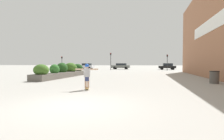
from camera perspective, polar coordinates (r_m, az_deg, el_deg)
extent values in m
plane|color=#A3A099|center=(6.09, -12.35, -11.32)|extent=(300.00, 300.00, 0.00)
cube|color=#605B54|center=(18.75, -15.58, -1.49)|extent=(1.30, 9.32, 0.54)
ellipsoid|color=#3D6623|center=(15.34, -22.12, -0.01)|extent=(1.26, 1.15, 0.94)
ellipsoid|color=#33702D|center=(17.06, -18.26, 0.22)|extent=(0.92, 0.83, 0.93)
ellipsoid|color=#234C1E|center=(18.66, -16.02, 0.60)|extent=(1.13, 1.16, 1.11)
ellipsoid|color=#3D6623|center=(20.13, -13.38, 0.73)|extent=(1.40, 1.31, 1.12)
ellipsoid|color=#234C1E|center=(22.20, -11.20, 0.72)|extent=(1.33, 1.07, 0.97)
cube|color=olive|center=(9.60, -8.17, -5.85)|extent=(0.42, 0.76, 0.01)
cylinder|color=beige|center=(9.86, -8.60, -5.98)|extent=(0.07, 0.07, 0.05)
cylinder|color=beige|center=(9.86, -7.73, -5.98)|extent=(0.07, 0.07, 0.05)
cylinder|color=beige|center=(9.35, -8.63, -6.43)|extent=(0.07, 0.07, 0.05)
cylinder|color=beige|center=(9.35, -7.71, -6.42)|extent=(0.07, 0.07, 0.05)
cylinder|color=tan|center=(9.56, -8.61, -4.04)|extent=(0.14, 0.14, 0.60)
cylinder|color=tan|center=(9.56, -7.75, -4.03)|extent=(0.14, 0.14, 0.60)
cube|color=navy|center=(9.54, -8.18, -2.89)|extent=(0.26, 0.24, 0.22)
cube|color=#B2B2B7|center=(9.52, -8.20, -0.83)|extent=(0.38, 0.28, 0.47)
cylinder|color=tan|center=(9.52, -10.56, 0.23)|extent=(0.44, 0.23, 0.08)
cylinder|color=tan|center=(9.52, -5.85, 0.25)|extent=(0.44, 0.23, 0.08)
sphere|color=tan|center=(9.51, -8.21, 1.17)|extent=(0.20, 0.20, 0.20)
sphere|color=blue|center=(9.51, -8.21, 1.38)|extent=(0.23, 0.23, 0.23)
cylinder|color=#514C47|center=(14.31, 30.44, -2.16)|extent=(0.61, 0.61, 0.84)
cylinder|color=black|center=(14.29, 30.47, -0.38)|extent=(0.64, 0.64, 0.05)
cube|color=black|center=(43.35, 17.53, 0.94)|extent=(3.91, 1.73, 0.56)
cube|color=black|center=(43.36, 17.74, 1.71)|extent=(2.15, 1.52, 0.60)
cylinder|color=black|center=(42.44, 16.00, 0.56)|extent=(0.71, 0.22, 0.71)
cylinder|color=black|center=(44.08, 15.86, 0.61)|extent=(0.71, 0.22, 0.71)
cylinder|color=black|center=(42.67, 19.25, 0.53)|extent=(0.71, 0.22, 0.71)
cylinder|color=black|center=(44.30, 18.99, 0.58)|extent=(0.71, 0.22, 0.71)
cube|color=slate|center=(44.92, 2.86, 1.13)|extent=(4.69, 1.93, 0.68)
cube|color=black|center=(44.88, 3.10, 1.87)|extent=(2.58, 1.70, 0.49)
cylinder|color=black|center=(44.28, 0.81, 0.67)|extent=(0.68, 0.22, 0.68)
cylinder|color=black|center=(46.08, 1.26, 0.73)|extent=(0.68, 0.22, 0.68)
cylinder|color=black|center=(43.80, 4.54, 0.65)|extent=(0.68, 0.22, 0.68)
cylinder|color=black|center=(45.62, 4.85, 0.71)|extent=(0.68, 0.22, 0.68)
cube|color=silver|center=(47.85, -8.43, 1.10)|extent=(3.99, 1.95, 0.65)
cube|color=black|center=(47.78, -8.25, 1.83)|extent=(2.19, 1.71, 0.56)
cylinder|color=black|center=(47.45, -10.22, 0.69)|extent=(0.61, 0.22, 0.61)
cylinder|color=black|center=(49.16, -9.39, 0.74)|extent=(0.61, 0.22, 0.61)
cylinder|color=black|center=(46.56, -7.40, 0.68)|extent=(0.61, 0.22, 0.61)
cylinder|color=black|center=(48.30, -6.67, 0.73)|extent=(0.61, 0.22, 0.61)
cylinder|color=black|center=(38.41, -0.42, 2.45)|extent=(0.11, 0.11, 3.33)
cube|color=black|center=(38.47, -0.42, 5.26)|extent=(0.28, 0.20, 0.45)
sphere|color=red|center=(38.36, -0.46, 5.50)|extent=(0.15, 0.15, 0.15)
sphere|color=#2D2823|center=(38.35, -0.46, 5.27)|extent=(0.15, 0.15, 0.15)
sphere|color=#2D2823|center=(38.34, -0.46, 5.05)|extent=(0.15, 0.15, 0.15)
cylinder|color=black|center=(37.67, 17.58, 1.98)|extent=(0.11, 0.11, 2.83)
cube|color=black|center=(37.71, 17.61, 4.47)|extent=(0.28, 0.20, 0.45)
sphere|color=red|center=(37.60, 17.63, 4.71)|extent=(0.15, 0.15, 0.15)
sphere|color=#2D2823|center=(37.59, 17.62, 4.48)|extent=(0.15, 0.15, 0.15)
sphere|color=#2D2823|center=(37.58, 17.62, 4.25)|extent=(0.15, 0.15, 0.15)
cylinder|color=black|center=(42.58, -16.03, 1.87)|extent=(0.11, 0.11, 2.65)
cube|color=black|center=(42.61, -16.05, 3.96)|extent=(0.28, 0.20, 0.45)
sphere|color=red|center=(42.51, -16.13, 4.16)|extent=(0.15, 0.15, 0.15)
sphere|color=#2D2823|center=(42.50, -16.13, 3.96)|extent=(0.15, 0.15, 0.15)
sphere|color=#2D2823|center=(42.50, -16.13, 3.76)|extent=(0.15, 0.15, 0.15)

